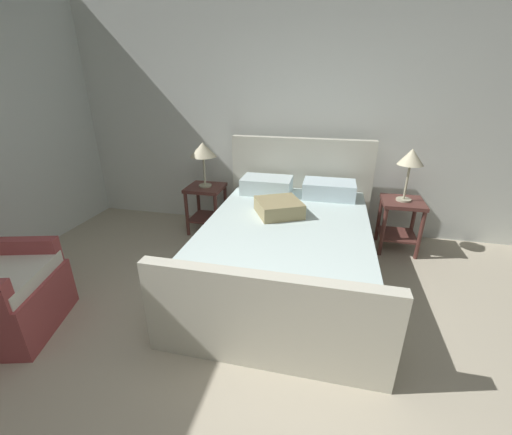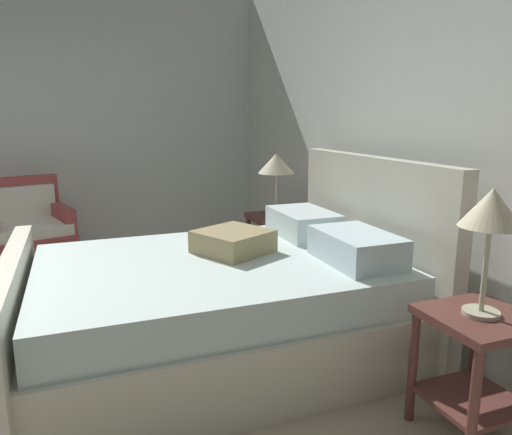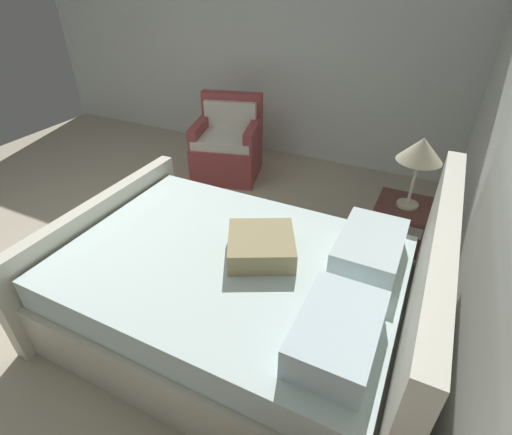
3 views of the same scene
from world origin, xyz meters
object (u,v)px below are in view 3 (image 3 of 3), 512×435
at_px(bed, 240,292).
at_px(armchair, 228,146).
at_px(nightstand_left, 402,227).
at_px(table_lamp_left, 421,152).

xyz_separation_m(bed, armchair, (-2.07, -1.27, -0.00)).
relative_size(nightstand_left, table_lamp_left, 1.10).
bearing_deg(nightstand_left, bed, -35.74).
bearing_deg(bed, armchair, -148.51).
relative_size(bed, nightstand_left, 3.83).
xyz_separation_m(table_lamp_left, armchair, (-0.92, -2.10, -0.69)).
height_order(bed, nightstand_left, bed).
bearing_deg(bed, table_lamp_left, 144.26).
height_order(nightstand_left, armchair, armchair).
height_order(nightstand_left, table_lamp_left, table_lamp_left).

